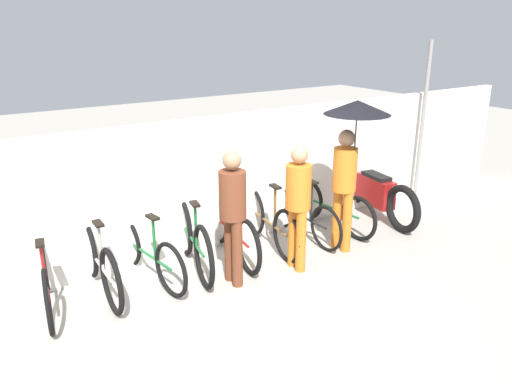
% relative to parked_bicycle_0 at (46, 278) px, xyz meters
% --- Properties ---
extents(ground_plane, '(30.00, 30.00, 0.00)m').
position_rel_parked_bicycle_0_xyz_m(ground_plane, '(2.08, -1.35, -0.37)').
color(ground_plane, '#9E998E').
extents(back_wall, '(13.06, 0.12, 1.85)m').
position_rel_parked_bicycle_0_xyz_m(back_wall, '(2.08, 0.41, 0.56)').
color(back_wall, silver).
rests_on(back_wall, ground).
extents(parked_bicycle_0, '(0.47, 1.67, 1.09)m').
position_rel_parked_bicycle_0_xyz_m(parked_bicycle_0, '(0.00, 0.00, 0.00)').
color(parked_bicycle_0, black).
rests_on(parked_bicycle_0, ground).
extents(parked_bicycle_1, '(0.44, 1.75, 1.01)m').
position_rel_parked_bicycle_0_xyz_m(parked_bicycle_1, '(0.59, 0.01, 0.02)').
color(parked_bicycle_1, black).
rests_on(parked_bicycle_1, ground).
extents(parked_bicycle_2, '(0.44, 1.73, 1.03)m').
position_rel_parked_bicycle_0_xyz_m(parked_bicycle_2, '(1.18, 0.01, -0.01)').
color(parked_bicycle_2, black).
rests_on(parked_bicycle_2, ground).
extents(parked_bicycle_3, '(0.54, 1.74, 1.06)m').
position_rel_parked_bicycle_0_xyz_m(parked_bicycle_3, '(1.78, -0.05, 0.03)').
color(parked_bicycle_3, black).
rests_on(parked_bicycle_3, ground).
extents(parked_bicycle_4, '(0.46, 1.78, 1.10)m').
position_rel_parked_bicycle_0_xyz_m(parked_bicycle_4, '(2.37, -0.03, 0.01)').
color(parked_bicycle_4, black).
rests_on(parked_bicycle_4, ground).
extents(parked_bicycle_5, '(0.44, 1.75, 1.06)m').
position_rel_parked_bicycle_0_xyz_m(parked_bicycle_5, '(2.97, -0.04, 0.01)').
color(parked_bicycle_5, black).
rests_on(parked_bicycle_5, ground).
extents(parked_bicycle_6, '(0.44, 1.70, 1.11)m').
position_rel_parked_bicycle_0_xyz_m(parked_bicycle_6, '(3.56, -0.06, -0.01)').
color(parked_bicycle_6, black).
rests_on(parked_bicycle_6, ground).
extents(parked_bicycle_7, '(0.44, 1.76, 0.96)m').
position_rel_parked_bicycle_0_xyz_m(parked_bicycle_7, '(4.15, -0.04, -0.02)').
color(parked_bicycle_7, black).
rests_on(parked_bicycle_7, ground).
extents(pedestrian_leading, '(0.32, 0.32, 1.67)m').
position_rel_parked_bicycle_0_xyz_m(pedestrian_leading, '(2.02, -0.66, 0.61)').
color(pedestrian_leading, brown).
rests_on(pedestrian_leading, ground).
extents(pedestrian_center, '(0.32, 0.32, 1.63)m').
position_rel_parked_bicycle_0_xyz_m(pedestrian_center, '(2.89, -0.78, 0.58)').
color(pedestrian_center, '#C66B1E').
rests_on(pedestrian_center, ground).
extents(pedestrian_trailing, '(0.86, 0.86, 2.11)m').
position_rel_parked_bicycle_0_xyz_m(pedestrian_trailing, '(3.78, -0.75, 1.21)').
color(pedestrian_trailing, '#C66B1E').
rests_on(pedestrian_trailing, ground).
extents(motorcycle, '(0.61, 2.08, 0.94)m').
position_rel_parked_bicycle_0_xyz_m(motorcycle, '(5.06, -0.07, 0.04)').
color(motorcycle, black).
rests_on(motorcycle, ground).
extents(awning_pole, '(0.07, 0.07, 2.76)m').
position_rel_parked_bicycle_0_xyz_m(awning_pole, '(6.41, 0.20, 1.01)').
color(awning_pole, gray).
rests_on(awning_pole, ground).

